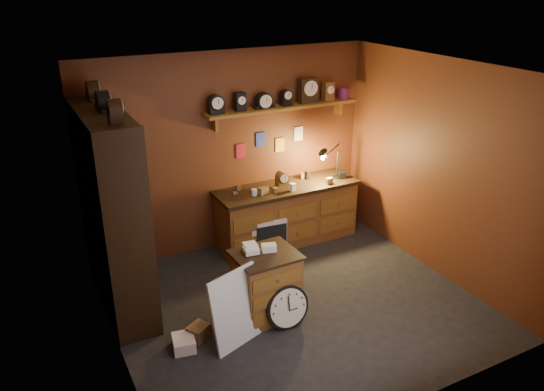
% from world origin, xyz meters
% --- Properties ---
extents(floor, '(4.00, 4.00, 0.00)m').
position_xyz_m(floor, '(0.00, 0.00, 0.00)').
color(floor, black).
rests_on(floor, ground).
extents(room_shell, '(4.02, 3.62, 2.71)m').
position_xyz_m(room_shell, '(0.04, 0.11, 1.72)').
color(room_shell, '#5B2C15').
rests_on(room_shell, ground).
extents(shelving_unit, '(0.47, 1.60, 2.58)m').
position_xyz_m(shelving_unit, '(-1.79, 0.98, 1.25)').
color(shelving_unit, black).
rests_on(shelving_unit, ground).
extents(workbench, '(2.05, 0.66, 1.36)m').
position_xyz_m(workbench, '(0.69, 1.47, 0.47)').
color(workbench, brown).
rests_on(workbench, ground).
extents(low_cabinet, '(0.70, 0.60, 0.87)m').
position_xyz_m(low_cabinet, '(-0.39, 0.00, 0.42)').
color(low_cabinet, brown).
rests_on(low_cabinet, ground).
extents(big_round_clock, '(0.50, 0.16, 0.50)m').
position_xyz_m(big_round_clock, '(-0.28, -0.30, 0.24)').
color(big_round_clock, black).
rests_on(big_round_clock, ground).
extents(white_panel, '(0.65, 0.37, 0.83)m').
position_xyz_m(white_panel, '(-0.88, -0.28, 0.00)').
color(white_panel, silver).
rests_on(white_panel, ground).
extents(mini_fridge, '(0.55, 0.56, 0.52)m').
position_xyz_m(mini_fridge, '(0.27, 1.39, 0.26)').
color(mini_fridge, silver).
rests_on(mini_fridge, ground).
extents(floor_box_a, '(0.30, 0.29, 0.14)m').
position_xyz_m(floor_box_a, '(-0.73, -0.11, 0.07)').
color(floor_box_a, brown).
rests_on(floor_box_a, ground).
extents(floor_box_b, '(0.27, 0.30, 0.13)m').
position_xyz_m(floor_box_b, '(-1.41, -0.14, 0.07)').
color(floor_box_b, white).
rests_on(floor_box_b, ground).
extents(floor_box_c, '(0.28, 0.26, 0.16)m').
position_xyz_m(floor_box_c, '(-1.22, -0.05, 0.08)').
color(floor_box_c, brown).
rests_on(floor_box_c, ground).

